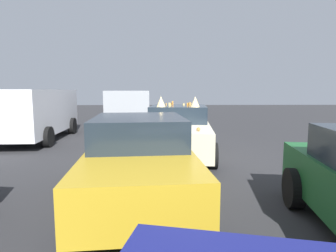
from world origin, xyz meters
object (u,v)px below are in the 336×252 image
Objects in this scene: parked_van_behind_left at (129,106)px; parked_sedan_near_right at (139,159)px; art_car_decorated at (178,131)px; parked_van_behind_right at (35,112)px.

parked_van_behind_left is 1.23× the size of parked_sedan_near_right.
parked_sedan_near_right is at bearing -8.80° from art_car_decorated.
parked_sedan_near_right is (-6.30, -4.61, -0.38)m from parked_van_behind_right.
parked_van_behind_left is 10.37m from parked_sedan_near_right.
parked_van_behind_right is 1.26× the size of parked_sedan_near_right.
parked_van_behind_right is at bearing -148.49° from parked_sedan_near_right.
parked_sedan_near_right is (-10.27, -1.35, -0.36)m from parked_van_behind_left.
art_car_decorated is at bearing 160.97° from parked_sedan_near_right.
parked_sedan_near_right is (-3.49, 0.89, 0.00)m from art_car_decorated.
art_car_decorated is 1.09× the size of parked_sedan_near_right.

